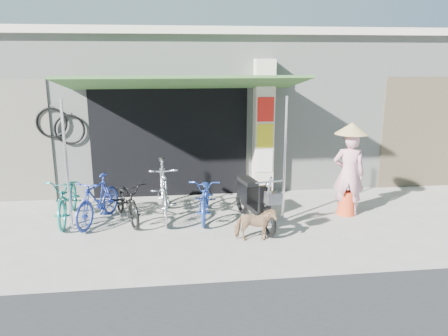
{
  "coord_description": "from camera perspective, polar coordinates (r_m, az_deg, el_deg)",
  "views": [
    {
      "loc": [
        -1.18,
        -6.92,
        3.01
      ],
      "look_at": [
        -0.2,
        1.0,
        1.0
      ],
      "focal_mm": 35.0,
      "sensor_mm": 36.0,
      "label": 1
    }
  ],
  "objects": [
    {
      "name": "ground",
      "position": [
        7.64,
        2.44,
        -9.09
      ],
      "size": [
        80.0,
        80.0,
        0.0
      ],
      "primitive_type": "plane",
      "color": "#A09B91",
      "rests_on": "ground"
    },
    {
      "name": "bicycle_shop",
      "position": [
        12.12,
        -1.47,
        8.58
      ],
      "size": [
        12.3,
        5.3,
        3.66
      ],
      "color": "#9DA199",
      "rests_on": "ground"
    },
    {
      "name": "shop_pillar",
      "position": [
        9.7,
        5.13,
        5.12
      ],
      "size": [
        0.42,
        0.44,
        3.0
      ],
      "color": "beige",
      "rests_on": "ground"
    },
    {
      "name": "awning",
      "position": [
        8.56,
        -5.29,
        10.76
      ],
      "size": [
        4.6,
        1.88,
        2.72
      ],
      "color": "#325C29",
      "rests_on": "ground"
    },
    {
      "name": "neighbour_right",
      "position": [
        11.47,
        25.73,
        4.17
      ],
      "size": [
        2.6,
        0.06,
        2.6
      ],
      "primitive_type": "cube",
      "color": "brown",
      "rests_on": "ground"
    },
    {
      "name": "bike_teal",
      "position": [
        8.79,
        -19.73,
        -3.67
      ],
      "size": [
        0.66,
        1.72,
        0.89
      ],
      "primitive_type": "imported",
      "rotation": [
        0.0,
        0.0,
        0.04
      ],
      "color": "#197468",
      "rests_on": "ground"
    },
    {
      "name": "bike_blue",
      "position": [
        8.46,
        -16.15,
        -4.04
      ],
      "size": [
        0.95,
        1.55,
        0.9
      ],
      "primitive_type": "imported",
      "rotation": [
        0.0,
        0.0,
        -0.38
      ],
      "color": "navy",
      "rests_on": "ground"
    },
    {
      "name": "bike_black",
      "position": [
        8.48,
        -12.61,
        -4.11
      ],
      "size": [
        1.05,
        1.63,
        0.81
      ],
      "primitive_type": "imported",
      "rotation": [
        0.0,
        0.0,
        0.36
      ],
      "color": "black",
      "rests_on": "ground"
    },
    {
      "name": "bike_silver",
      "position": [
        8.51,
        -7.93,
        -2.77
      ],
      "size": [
        0.62,
        1.87,
        1.11
      ],
      "primitive_type": "imported",
      "rotation": [
        0.0,
        0.0,
        0.06
      ],
      "color": "#B6B6BB",
      "rests_on": "ground"
    },
    {
      "name": "bike_navy",
      "position": [
        8.44,
        -2.38,
        -3.71
      ],
      "size": [
        0.78,
        1.67,
        0.85
      ],
      "primitive_type": "imported",
      "rotation": [
        0.0,
        0.0,
        -0.14
      ],
      "color": "#203B93",
      "rests_on": "ground"
    },
    {
      "name": "street_dog",
      "position": [
        7.42,
        4.09,
        -7.37
      ],
      "size": [
        0.71,
        0.36,
        0.59
      ],
      "primitive_type": "imported",
      "rotation": [
        0.0,
        0.0,
        1.51
      ],
      "color": "tan",
      "rests_on": "ground"
    },
    {
      "name": "moped",
      "position": [
        8.13,
        3.9,
        -4.22
      ],
      "size": [
        0.62,
        1.74,
        1.0
      ],
      "rotation": [
        0.0,
        0.0,
        0.21
      ],
      "color": "black",
      "rests_on": "ground"
    },
    {
      "name": "nun",
      "position": [
        8.81,
        16.0,
        -0.28
      ],
      "size": [
        0.7,
        0.64,
        1.83
      ],
      "rotation": [
        0.0,
        0.0,
        2.81
      ],
      "color": "#CF8B9A",
      "rests_on": "ground"
    }
  ]
}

